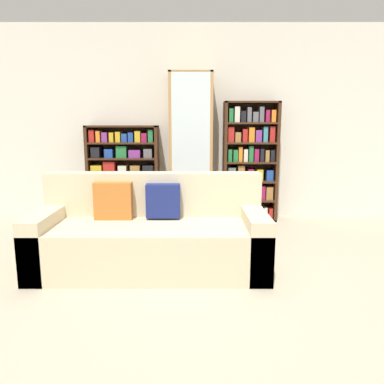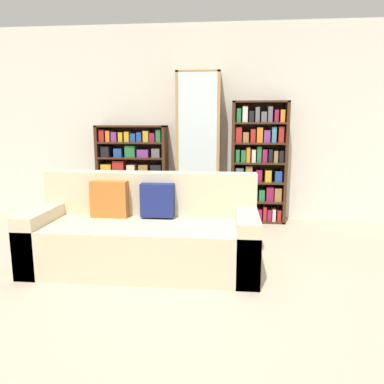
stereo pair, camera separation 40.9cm
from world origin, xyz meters
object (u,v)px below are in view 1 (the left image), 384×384
at_px(bookshelf_right, 251,163).
at_px(display_cabinet, 192,148).
at_px(couch, 152,236).
at_px(bookshelf_left, 125,175).
at_px(wine_bottle, 232,219).

bearing_deg(bookshelf_right, display_cabinet, -178.86).
relative_size(display_cabinet, bookshelf_right, 1.23).
bearing_deg(couch, display_cabinet, 78.20).
xyz_separation_m(bookshelf_left, wine_bottle, (1.45, -0.64, -0.47)).
xyz_separation_m(bookshelf_right, wine_bottle, (-0.31, -0.64, -0.64)).
distance_m(display_cabinet, bookshelf_right, 0.85).
bearing_deg(bookshelf_left, display_cabinet, -0.97).
bearing_deg(wine_bottle, display_cabinet, 129.34).
bearing_deg(bookshelf_left, wine_bottle, -23.64).
height_order(bookshelf_left, wine_bottle, bookshelf_left).
bearing_deg(wine_bottle, couch, -127.11).
bearing_deg(display_cabinet, couch, -101.80).
bearing_deg(bookshelf_right, wine_bottle, -116.31).
xyz_separation_m(display_cabinet, wine_bottle, (0.51, -0.62, -0.85)).
relative_size(bookshelf_left, display_cabinet, 0.65).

